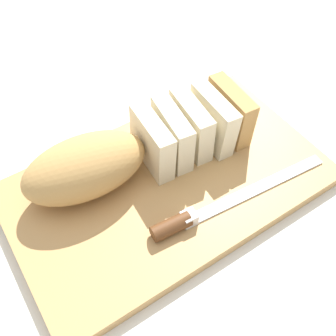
# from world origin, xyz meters

# --- Properties ---
(ground_plane) EXTENTS (3.00, 3.00, 0.00)m
(ground_plane) POSITION_xyz_m (0.00, 0.00, 0.00)
(ground_plane) COLOR silver
(cutting_board) EXTENTS (0.48, 0.29, 0.02)m
(cutting_board) POSITION_xyz_m (0.00, 0.00, 0.01)
(cutting_board) COLOR tan
(cutting_board) RESTS_ON ground_plane
(bread_loaf) EXTENTS (0.35, 0.12, 0.08)m
(bread_loaf) POSITION_xyz_m (-0.03, 0.05, 0.06)
(bread_loaf) COLOR tan
(bread_loaf) RESTS_ON cutting_board
(bread_knife) EXTENTS (0.29, 0.03, 0.02)m
(bread_knife) POSITION_xyz_m (0.00, -0.08, 0.03)
(bread_knife) COLOR silver
(bread_knife) RESTS_ON cutting_board
(crumb_near_knife) EXTENTS (0.00, 0.00, 0.00)m
(crumb_near_knife) POSITION_xyz_m (-0.00, -0.07, 0.02)
(crumb_near_knife) COLOR #996633
(crumb_near_knife) RESTS_ON cutting_board
(crumb_near_loaf) EXTENTS (0.01, 0.01, 0.01)m
(crumb_near_loaf) POSITION_xyz_m (-0.04, 0.06, 0.02)
(crumb_near_loaf) COLOR #996633
(crumb_near_loaf) RESTS_ON cutting_board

